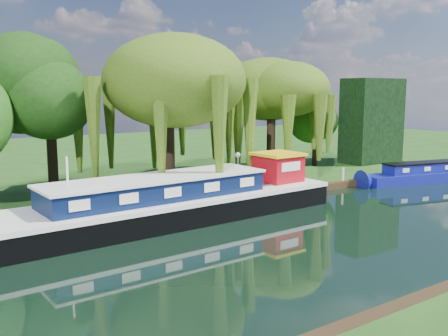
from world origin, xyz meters
TOP-DOWN VIEW (x-y plane):
  - ground at (0.00, 0.00)m, footprint 120.00×120.00m
  - far_bank at (0.00, 34.00)m, footprint 120.00×52.00m
  - dutch_barge at (-6.47, 6.69)m, footprint 20.49×5.43m
  - narrowboat at (16.41, 5.83)m, footprint 12.20×4.71m
  - red_dinghy at (-12.66, 5.51)m, footprint 2.86×2.09m
  - willow_left at (-4.10, 12.00)m, footprint 8.37×8.37m
  - willow_right at (5.90, 13.37)m, footprint 7.07×7.07m
  - tree_far_mid at (-10.87, 15.51)m, footprint 5.79×5.79m
  - tree_far_right at (12.98, 15.52)m, footprint 3.95×3.95m
  - conifer_hedge at (19.00, 14.00)m, footprint 6.00×3.00m
  - lamppost at (0.50, 10.50)m, footprint 0.36×0.36m
  - mooring_posts at (-0.50, 8.40)m, footprint 19.16×0.16m

SIDE VIEW (x-z plane):
  - ground at x=0.00m, z-range 0.00..0.00m
  - red_dinghy at x=-12.66m, z-range -0.29..0.29m
  - far_bank at x=0.00m, z-range 0.00..0.45m
  - narrowboat at x=16.41m, z-range -0.25..1.51m
  - mooring_posts at x=-0.50m, z-range 0.45..1.45m
  - dutch_barge at x=-6.47m, z-range -1.08..3.21m
  - lamppost at x=0.50m, z-range 1.14..3.70m
  - conifer_hedge at x=19.00m, z-range 0.45..8.45m
  - tree_far_right at x=12.98m, z-range 1.68..8.15m
  - willow_right at x=5.90m, z-range 2.43..11.04m
  - tree_far_mid at x=-10.87m, z-range 2.24..11.71m
  - willow_left at x=-4.10m, z-range 2.72..12.75m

